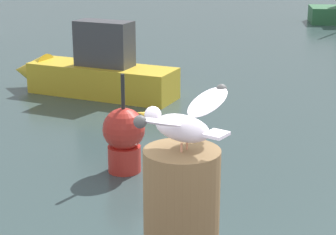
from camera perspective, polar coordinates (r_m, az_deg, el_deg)
name	(u,v)px	position (r m, az deg, el deg)	size (l,w,h in m)	color
seagull	(181,121)	(2.14, 1.28, -0.36)	(0.47, 0.45, 0.20)	tan
boat_yellow	(88,72)	(11.78, -7.69, 4.38)	(3.37, 2.76, 1.53)	yellow
channel_buoy	(124,137)	(7.80, -4.26, -1.90)	(0.56, 0.56, 1.33)	red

